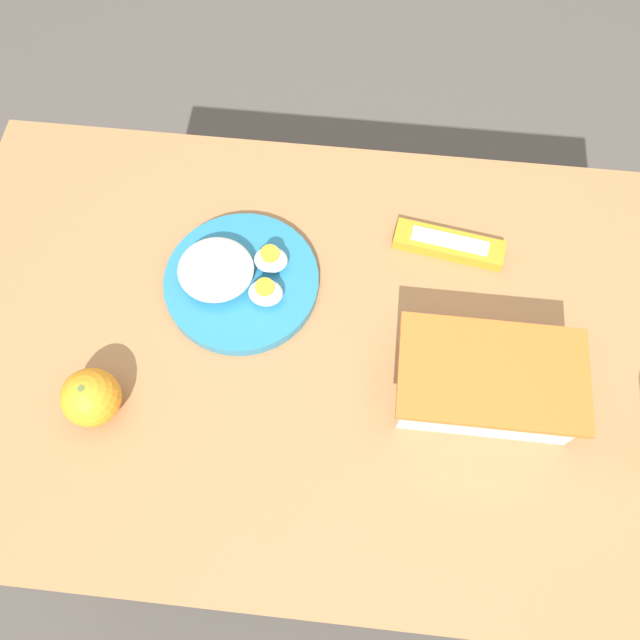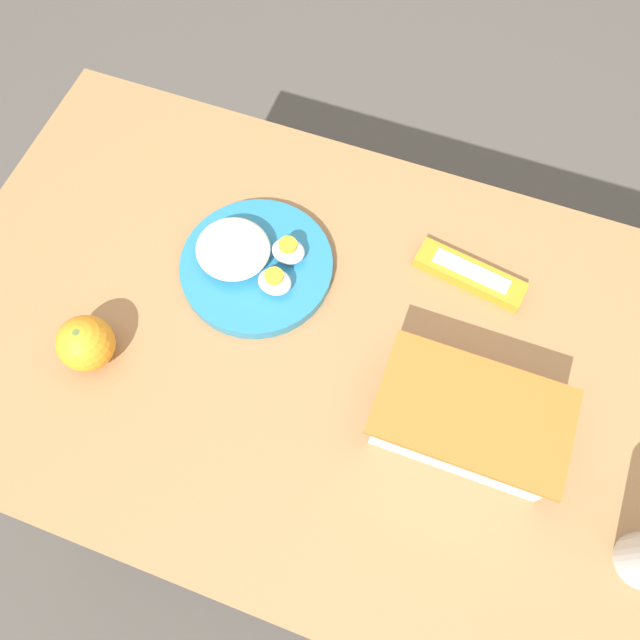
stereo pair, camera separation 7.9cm
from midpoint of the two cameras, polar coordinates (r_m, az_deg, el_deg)
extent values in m
plane|color=#4C4742|center=(1.50, 1.29, -12.94)|extent=(10.00, 10.00, 0.00)
cube|color=#996B42|center=(0.82, 2.29, -3.47)|extent=(1.18, 0.65, 0.03)
cylinder|color=brown|center=(1.37, 25.55, -0.27)|extent=(0.06, 0.06, 0.69)
cylinder|color=brown|center=(1.37, -20.14, 3.97)|extent=(0.06, 0.06, 0.69)
cylinder|color=brown|center=(1.25, -26.22, -18.01)|extent=(0.06, 0.06, 0.69)
cube|color=white|center=(0.78, 12.11, -6.02)|extent=(0.20, 0.11, 0.07)
cube|color=beige|center=(0.79, 11.95, -6.28)|extent=(0.19, 0.11, 0.04)
cube|color=orange|center=(0.74, 12.68, -5.10)|extent=(0.22, 0.13, 0.01)
ellipsoid|color=gray|center=(0.78, 16.27, -6.78)|extent=(0.07, 0.05, 0.03)
ellipsoid|color=gray|center=(0.77, 12.20, -5.35)|extent=(0.05, 0.05, 0.02)
ellipsoid|color=gray|center=(0.76, 8.02, -5.62)|extent=(0.05, 0.05, 0.02)
sphere|color=orange|center=(0.81, -22.86, -6.86)|extent=(0.07, 0.07, 0.07)
cylinder|color=#4C662D|center=(0.78, -23.74, -6.11)|extent=(0.01, 0.01, 0.00)
cylinder|color=teal|center=(0.85, -9.81, 3.17)|extent=(0.21, 0.21, 0.02)
ellipsoid|color=white|center=(0.84, -12.21, 4.25)|extent=(0.10, 0.10, 0.04)
ellipsoid|color=white|center=(0.84, -7.23, 5.19)|extent=(0.04, 0.04, 0.03)
cylinder|color=#F4A823|center=(0.82, -7.36, 5.75)|extent=(0.02, 0.02, 0.01)
ellipsoid|color=white|center=(0.81, -7.76, 2.17)|extent=(0.04, 0.04, 0.03)
cylinder|color=#F4A823|center=(0.80, -7.91, 2.69)|extent=(0.02, 0.02, 0.01)
cube|color=orange|center=(0.88, 9.19, 6.55)|extent=(0.16, 0.06, 0.02)
cube|color=white|center=(0.87, 9.29, 6.89)|extent=(0.11, 0.04, 0.00)
camera|label=1|loc=(0.04, -92.88, -6.41)|focal=35.00mm
camera|label=2|loc=(0.04, 87.12, 6.41)|focal=35.00mm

